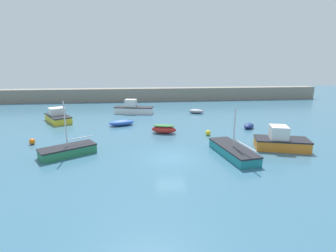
# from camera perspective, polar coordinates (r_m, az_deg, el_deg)

# --- Properties ---
(ground_plane) EXTENTS (120.00, 120.00, 0.20)m
(ground_plane) POSITION_cam_1_polar(r_m,az_deg,el_deg) (21.80, 0.63, -7.11)
(ground_plane) COLOR #38667F
(harbor_breakwater) EXTENTS (67.20, 2.61, 2.48)m
(harbor_breakwater) POSITION_cam_1_polar(r_m,az_deg,el_deg) (52.73, -3.46, 6.91)
(harbor_breakwater) COLOR gray
(harbor_breakwater) RESTS_ON ground_plane
(sailboat_twin_hulled) EXTENTS (2.72, 6.24, 4.12)m
(sailboat_twin_hulled) POSITION_cam_1_polar(r_m,az_deg,el_deg) (22.67, 13.97, -5.29)
(sailboat_twin_hulled) COLOR teal
(sailboat_twin_hulled) RESTS_ON ground_plane
(cabin_cruiser_white) EXTENTS (5.03, 3.35, 2.13)m
(cabin_cruiser_white) POSITION_cam_1_polar(r_m,az_deg,el_deg) (25.64, 23.33, -3.06)
(cabin_cruiser_white) COLOR orange
(cabin_cruiser_white) RESTS_ON ground_plane
(fishing_dinghy_green) EXTENTS (1.97, 2.05, 0.59)m
(fishing_dinghy_green) POSITION_cam_1_polar(r_m,az_deg,el_deg) (32.32, 17.20, 0.04)
(fishing_dinghy_green) COLOR navy
(fishing_dinghy_green) RESTS_ON ground_plane
(rowboat_with_red_cover) EXTENTS (2.95, 1.84, 0.96)m
(rowboat_with_red_cover) POSITION_cam_1_polar(r_m,az_deg,el_deg) (28.79, -0.90, -0.61)
(rowboat_with_red_cover) COLOR red
(rowboat_with_red_cover) RESTS_ON ground_plane
(motorboat_with_cabin) EXTENTS (4.46, 5.43, 1.81)m
(motorboat_with_cabin) POSITION_cam_1_polar(r_m,az_deg,el_deg) (37.02, -22.87, 1.87)
(motorboat_with_cabin) COLOR yellow
(motorboat_with_cabin) RESTS_ON ground_plane
(sailboat_short_mast) EXTENTS (4.76, 3.91, 4.61)m
(sailboat_short_mast) POSITION_cam_1_polar(r_m,az_deg,el_deg) (23.71, -20.97, -4.99)
(sailboat_short_mast) COLOR #287A4C
(sailboat_short_mast) RESTS_ON ground_plane
(rowboat_blue_near) EXTENTS (3.34, 2.24, 0.69)m
(rowboat_blue_near) POSITION_cam_1_polar(r_m,az_deg,el_deg) (32.71, -10.07, 0.71)
(rowboat_blue_near) COLOR #2D56B7
(rowboat_blue_near) RESTS_ON ground_plane
(motorboat_grey_hull) EXTENTS (6.01, 3.01, 2.13)m
(motorboat_grey_hull) POSITION_cam_1_polar(r_m,az_deg,el_deg) (39.91, -7.56, 3.74)
(motorboat_grey_hull) COLOR white
(motorboat_grey_hull) RESTS_ON ground_plane
(dinghy_near_pier) EXTENTS (2.54, 1.90, 0.63)m
(dinghy_near_pier) POSITION_cam_1_polar(r_m,az_deg,el_deg) (39.98, 6.19, 3.22)
(dinghy_near_pier) COLOR gray
(dinghy_near_pier) RESTS_ON ground_plane
(mooring_buoy_yellow) EXTENTS (0.56, 0.56, 0.56)m
(mooring_buoy_yellow) POSITION_cam_1_polar(r_m,az_deg,el_deg) (28.31, 8.73, -1.46)
(mooring_buoy_yellow) COLOR yellow
(mooring_buoy_yellow) RESTS_ON ground_plane
(mooring_buoy_orange) EXTENTS (0.57, 0.57, 0.57)m
(mooring_buoy_orange) POSITION_cam_1_polar(r_m,az_deg,el_deg) (28.15, -27.48, -3.01)
(mooring_buoy_orange) COLOR orange
(mooring_buoy_orange) RESTS_ON ground_plane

